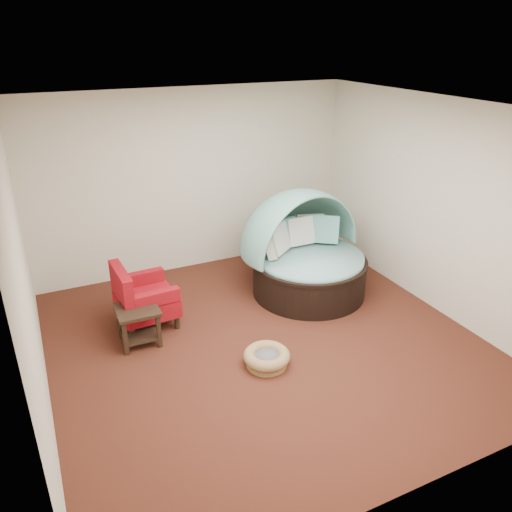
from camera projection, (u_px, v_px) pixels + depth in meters
name	position (u px, v px, depth m)	size (l,w,h in m)	color
floor	(265.00, 342.00, 6.18)	(5.00, 5.00, 0.00)	#4D2116
wall_back	(194.00, 182.00, 7.66)	(5.00, 5.00, 0.00)	beige
wall_front	(421.00, 357.00, 3.54)	(5.00, 5.00, 0.00)	beige
wall_left	(25.00, 280.00, 4.63)	(5.00, 5.00, 0.00)	beige
wall_right	(435.00, 206.00, 6.58)	(5.00, 5.00, 0.00)	beige
ceiling	(267.00, 109.00, 5.03)	(5.00, 5.00, 0.00)	white
canopy_daybed	(306.00, 246.00, 7.13)	(1.94, 1.89, 1.51)	black
pet_basket	(267.00, 358.00, 5.71)	(0.60, 0.60, 0.19)	olive
red_armchair	(142.00, 298.00, 6.39)	(0.76, 0.77, 0.86)	black
side_table	(138.00, 320.00, 6.05)	(0.51, 0.51, 0.48)	black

